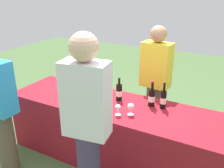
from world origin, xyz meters
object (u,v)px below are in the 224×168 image
Objects in this scene: wine_bottle_1 at (119,92)px; wine_glass_0 at (109,101)px; guest_1 at (87,124)px; wine_bottle_3 at (163,99)px; wine_glass_1 at (118,108)px; wine_bottle_2 at (152,97)px; server_pouring at (155,81)px; wine_bottle_0 at (83,85)px; wine_glass_2 at (131,107)px.

wine_glass_0 is (-0.00, -0.25, -0.01)m from wine_bottle_1.
guest_1 reaches higher than wine_bottle_1.
wine_bottle_3 reaches higher than wine_glass_1.
wine_glass_1 is at bearing -29.42° from wine_glass_0.
server_pouring reaches higher than wine_bottle_2.
wine_bottle_0 is 2.54× the size of wine_glass_0.
wine_glass_0 is (-0.40, -0.30, -0.01)m from wine_bottle_2.
wine_bottle_1 is 0.93× the size of wine_bottle_3.
wine_glass_2 is (0.12, 0.07, 0.01)m from wine_glass_1.
wine_glass_1 is 0.59m from guest_1.
wine_bottle_3 reaches higher than wine_glass_2.
guest_1 reaches higher than wine_bottle_3.
wine_bottle_0 reaches higher than wine_glass_2.
wine_bottle_1 is 0.63m from server_pouring.
wine_bottle_2 is at bearing 68.73° from wine_glass_2.
wine_glass_0 is 1.05× the size of wine_glass_1.
wine_glass_1 is 0.08× the size of server_pouring.
wine_bottle_1 is 2.14× the size of wine_glass_2.
wine_glass_0 is 0.08× the size of guest_1.
guest_1 reaches higher than wine_glass_0.
wine_bottle_2 is 2.21× the size of wine_glass_2.
wine_bottle_2 is at bearing 36.40° from wine_glass_0.
wine_glass_1 is (0.16, -0.09, -0.00)m from wine_glass_0.
guest_1 is (-0.38, -0.97, 0.08)m from wine_bottle_3.
wine_bottle_1 is at bearing 73.19° from server_pouring.
wine_bottle_3 is 0.62m from wine_glass_0.
wine_bottle_0 is at bearing 164.68° from wine_glass_2.
wine_bottle_0 is 0.98m from server_pouring.
server_pouring is (0.26, 0.83, 0.02)m from wine_glass_0.
wine_bottle_1 is at bearing -174.06° from wine_bottle_3.
wine_bottle_0 is 0.50m from wine_bottle_1.
wine_bottle_0 is 1.08m from guest_1.
server_pouring is at bearing 40.03° from wine_bottle_0.
wine_bottle_3 is at bearing 46.29° from wine_glass_1.
guest_1 is (-0.25, -0.96, 0.09)m from wine_bottle_2.
wine_glass_0 is at bearing 79.73° from server_pouring.
wine_glass_1 is at bearing -64.88° from wine_bottle_1.
wine_bottle_3 is 0.18× the size of guest_1.
wine_glass_1 is at bearing -23.41° from wine_bottle_0.
wine_bottle_0 is 0.80m from wine_glass_2.
wine_bottle_3 is at bearing 51.28° from wine_glass_2.
wine_bottle_3 is 0.41m from wine_glass_2.
wine_bottle_2 is at bearing 112.09° from server_pouring.
wine_bottle_1 is at bearing -173.13° from wine_bottle_2.
wine_glass_0 is 0.18m from wine_glass_1.
wine_bottle_0 reaches higher than wine_bottle_1.
wine_bottle_0 is 1.04m from wine_bottle_3.
wine_bottle_3 is (0.53, 0.06, 0.00)m from wine_bottle_1.
wine_bottle_1 is at bearing 6.23° from wine_bottle_0.
guest_1 is (-0.01, -0.58, 0.11)m from wine_glass_1.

